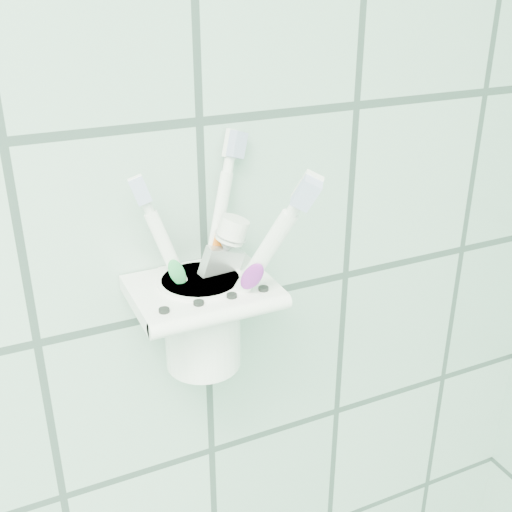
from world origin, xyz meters
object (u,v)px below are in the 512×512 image
Objects in this scene: cup at (202,318)px; toothbrush_pink at (211,265)px; toothbrush_orange at (199,242)px; toothbrush_blue at (190,255)px; holder_bracket at (201,292)px; toothpaste_tube at (189,276)px.

toothbrush_pink reaches higher than cup.
toothbrush_pink is at bearing -32.86° from toothbrush_orange.
toothbrush_blue is 0.97× the size of toothbrush_orange.
toothbrush_blue is (-0.01, -0.00, 0.07)m from cup.
holder_bracket is 0.04m from toothbrush_blue.
toothbrush_blue is 0.02m from toothbrush_orange.
toothbrush_orange is (0.01, 0.01, 0.01)m from toothbrush_blue.
toothbrush_pink is at bearing -21.80° from cup.
cup is at bearing 166.48° from toothbrush_pink.
toothbrush_pink is 0.85× the size of toothbrush_orange.
toothbrush_orange reaches higher than toothbrush_pink.
cup is 0.07m from toothbrush_blue.
holder_bracket is 0.03m from cup.
toothpaste_tube is (-0.01, 0.02, -0.02)m from toothbrush_pink.
toothbrush_orange is at bearing 73.11° from holder_bracket.
toothbrush_blue is (-0.02, 0.00, 0.01)m from toothbrush_pink.
toothbrush_orange is (0.00, 0.01, 0.04)m from holder_bracket.
cup is 0.06m from toothbrush_pink.
toothpaste_tube is (0.00, 0.02, -0.03)m from toothbrush_blue.
holder_bracket is 0.03m from toothbrush_pink.
toothbrush_pink is at bearing -18.57° from toothbrush_blue.
toothbrush_blue is at bearing -113.11° from toothbrush_orange.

